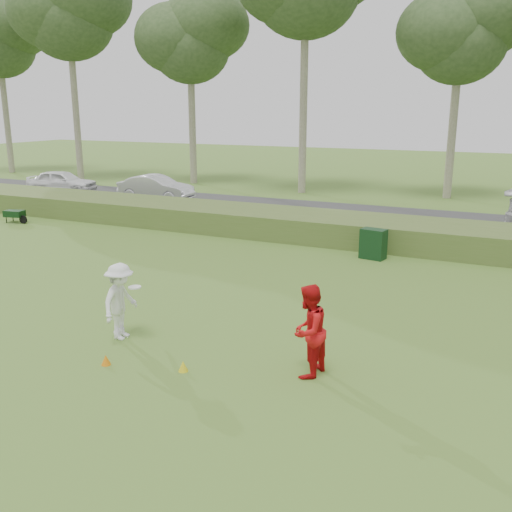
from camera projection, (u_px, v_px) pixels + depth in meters
The scene contains 14 objects.
ground at pixel (167, 369), 10.93m from camera, with size 120.00×120.00×0.00m, color #406822.
reed_strip at pixel (347, 229), 21.32m from camera, with size 80.00×3.00×0.90m, color #445E25.
park_road at pixel (378, 217), 25.80m from camera, with size 80.00×6.00×0.06m, color #2D2D2D.
tree_1 at pixel (68, 11), 36.70m from camera, with size 7.54×7.54×14.50m.
tree_2 at pixel (190, 39), 35.44m from camera, with size 6.50×6.50×12.00m.
tree_4 at pixel (461, 32), 29.36m from camera, with size 6.24×6.24×11.50m.
player_white at pixel (120, 301), 12.21m from camera, with size 0.89×1.13×1.68m.
player_red at pixel (308, 331), 10.48m from camera, with size 0.86×0.67×1.76m, color red.
cone_orange at pixel (106, 360), 11.09m from camera, with size 0.19×0.19×0.21m, color orange.
cone_yellow at pixel (183, 366), 10.83m from camera, with size 0.19×0.19×0.21m, color gold.
utility_cabinet at pixel (373, 244), 18.80m from camera, with size 0.80×0.50×1.00m, color black.
wheelbarrow at pixel (15, 214), 24.67m from camera, with size 1.12×0.64×0.54m.
car_left at pixel (62, 182), 32.65m from camera, with size 1.57×3.91×1.33m, color white.
car_mid at pixel (156, 188), 30.12m from camera, with size 1.42×4.06×1.34m, color white.
Camera 1 is at (5.83, -8.34, 4.87)m, focal length 40.00 mm.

